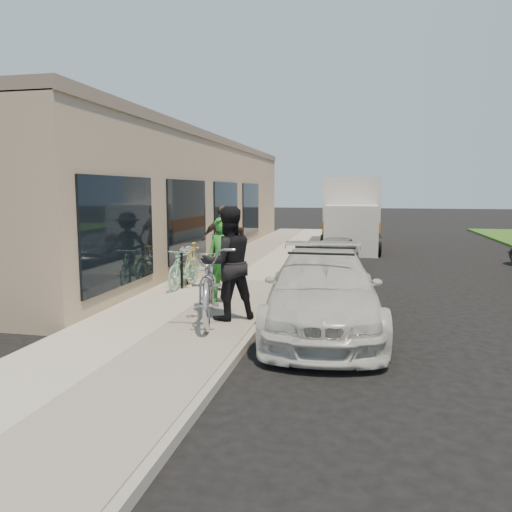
{
  "coord_description": "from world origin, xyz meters",
  "views": [
    {
      "loc": [
        1.27,
        -9.18,
        2.43
      ],
      "look_at": [
        -0.89,
        0.96,
        1.05
      ],
      "focal_mm": 35.0,
      "sensor_mm": 36.0,
      "label": 1
    }
  ],
  "objects_px": {
    "woman_rider": "(222,260)",
    "cruiser_bike_b": "(187,266)",
    "cruiser_bike_c": "(192,262)",
    "bystander_a": "(226,246)",
    "sandwich_board": "(236,239)",
    "cruiser_bike_a": "(184,267)",
    "moving_truck": "(351,217)",
    "man_standing": "(228,263)",
    "sedan_silver": "(335,253)",
    "bystander_b": "(222,239)",
    "bike_rack": "(185,263)",
    "sedan_white": "(323,291)",
    "tandem_bike": "(210,281)"
  },
  "relations": [
    {
      "from": "woman_rider",
      "to": "cruiser_bike_b",
      "type": "distance_m",
      "value": 2.52
    },
    {
      "from": "cruiser_bike_c",
      "to": "bystander_a",
      "type": "bearing_deg",
      "value": 10.13
    },
    {
      "from": "sandwich_board",
      "to": "bystander_a",
      "type": "xyz_separation_m",
      "value": [
        1.19,
        -5.72,
        0.4
      ]
    },
    {
      "from": "cruiser_bike_a",
      "to": "cruiser_bike_b",
      "type": "bearing_deg",
      "value": 108.8
    },
    {
      "from": "moving_truck",
      "to": "man_standing",
      "type": "relative_size",
      "value": 3.01
    },
    {
      "from": "sedan_silver",
      "to": "cruiser_bike_c",
      "type": "xyz_separation_m",
      "value": [
        -3.39,
        -3.28,
        0.1
      ]
    },
    {
      "from": "sandwich_board",
      "to": "cruiser_bike_c",
      "type": "height_order",
      "value": "cruiser_bike_c"
    },
    {
      "from": "bystander_a",
      "to": "bystander_b",
      "type": "distance_m",
      "value": 1.03
    },
    {
      "from": "bike_rack",
      "to": "bystander_a",
      "type": "relative_size",
      "value": 0.55
    },
    {
      "from": "moving_truck",
      "to": "bystander_a",
      "type": "bearing_deg",
      "value": -108.49
    },
    {
      "from": "bike_rack",
      "to": "man_standing",
      "type": "xyz_separation_m",
      "value": [
        1.81,
        -2.72,
        0.44
      ]
    },
    {
      "from": "man_standing",
      "to": "bystander_b",
      "type": "xyz_separation_m",
      "value": [
        -1.45,
        4.74,
        -0.07
      ]
    },
    {
      "from": "bike_rack",
      "to": "sedan_white",
      "type": "bearing_deg",
      "value": -36.02
    },
    {
      "from": "tandem_bike",
      "to": "man_standing",
      "type": "xyz_separation_m",
      "value": [
        0.32,
        0.05,
        0.32
      ]
    },
    {
      "from": "sedan_white",
      "to": "cruiser_bike_c",
      "type": "distance_m",
      "value": 4.82
    },
    {
      "from": "bystander_a",
      "to": "cruiser_bike_a",
      "type": "bearing_deg",
      "value": 88.11
    },
    {
      "from": "sedan_silver",
      "to": "man_standing",
      "type": "height_order",
      "value": "man_standing"
    },
    {
      "from": "moving_truck",
      "to": "woman_rider",
      "type": "height_order",
      "value": "moving_truck"
    },
    {
      "from": "bike_rack",
      "to": "sedan_silver",
      "type": "height_order",
      "value": "bike_rack"
    },
    {
      "from": "bystander_a",
      "to": "cruiser_bike_b",
      "type": "bearing_deg",
      "value": 63.03
    },
    {
      "from": "sedan_white",
      "to": "moving_truck",
      "type": "bearing_deg",
      "value": 84.43
    },
    {
      "from": "tandem_bike",
      "to": "cruiser_bike_a",
      "type": "xyz_separation_m",
      "value": [
        -1.46,
        2.62,
        -0.2
      ]
    },
    {
      "from": "cruiser_bike_c",
      "to": "tandem_bike",
      "type": "bearing_deg",
      "value": -76.06
    },
    {
      "from": "woman_rider",
      "to": "cruiser_bike_b",
      "type": "xyz_separation_m",
      "value": [
        -1.47,
        1.99,
        -0.46
      ]
    },
    {
      "from": "cruiser_bike_c",
      "to": "bystander_a",
      "type": "relative_size",
      "value": 0.93
    },
    {
      "from": "bike_rack",
      "to": "man_standing",
      "type": "height_order",
      "value": "man_standing"
    },
    {
      "from": "sedan_white",
      "to": "cruiser_bike_c",
      "type": "xyz_separation_m",
      "value": [
        -3.53,
        3.28,
        -0.06
      ]
    },
    {
      "from": "sedan_silver",
      "to": "bystander_a",
      "type": "height_order",
      "value": "bystander_a"
    },
    {
      "from": "sedan_white",
      "to": "bystander_a",
      "type": "distance_m",
      "value": 4.51
    },
    {
      "from": "sedan_white",
      "to": "tandem_bike",
      "type": "distance_m",
      "value": 1.99
    },
    {
      "from": "sedan_silver",
      "to": "cruiser_bike_b",
      "type": "bearing_deg",
      "value": -127.86
    },
    {
      "from": "man_standing",
      "to": "cruiser_bike_b",
      "type": "distance_m",
      "value": 3.77
    },
    {
      "from": "woman_rider",
      "to": "man_standing",
      "type": "bearing_deg",
      "value": -60.7
    },
    {
      "from": "cruiser_bike_b",
      "to": "bystander_b",
      "type": "bearing_deg",
      "value": 76.12
    },
    {
      "from": "sandwich_board",
      "to": "bystander_b",
      "type": "bearing_deg",
      "value": -96.92
    },
    {
      "from": "sedan_white",
      "to": "tandem_bike",
      "type": "relative_size",
      "value": 1.89
    },
    {
      "from": "sedan_silver",
      "to": "bystander_b",
      "type": "bearing_deg",
      "value": -139.63
    },
    {
      "from": "cruiser_bike_b",
      "to": "cruiser_bike_c",
      "type": "bearing_deg",
      "value": 84.78
    },
    {
      "from": "sandwich_board",
      "to": "woman_rider",
      "type": "distance_m",
      "value": 8.51
    },
    {
      "from": "moving_truck",
      "to": "cruiser_bike_b",
      "type": "relative_size",
      "value": 3.84
    },
    {
      "from": "woman_rider",
      "to": "cruiser_bike_b",
      "type": "relative_size",
      "value": 1.11
    },
    {
      "from": "cruiser_bike_a",
      "to": "cruiser_bike_b",
      "type": "xyz_separation_m",
      "value": [
        -0.15,
        0.62,
        -0.06
      ]
    },
    {
      "from": "cruiser_bike_b",
      "to": "bystander_a",
      "type": "height_order",
      "value": "bystander_a"
    },
    {
      "from": "sandwich_board",
      "to": "moving_truck",
      "type": "distance_m",
      "value": 5.52
    },
    {
      "from": "bike_rack",
      "to": "cruiser_bike_b",
      "type": "bearing_deg",
      "value": 104.41
    },
    {
      "from": "sandwich_board",
      "to": "sedan_silver",
      "type": "bearing_deg",
      "value": -52.61
    },
    {
      "from": "cruiser_bike_a",
      "to": "bystander_b",
      "type": "height_order",
      "value": "bystander_b"
    },
    {
      "from": "bystander_a",
      "to": "bystander_b",
      "type": "height_order",
      "value": "bystander_b"
    },
    {
      "from": "bystander_b",
      "to": "man_standing",
      "type": "bearing_deg",
      "value": -82.99
    },
    {
      "from": "woman_rider",
      "to": "cruiser_bike_a",
      "type": "height_order",
      "value": "woman_rider"
    }
  ]
}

